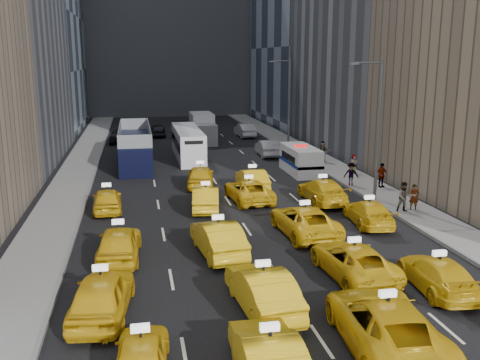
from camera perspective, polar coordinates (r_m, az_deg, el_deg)
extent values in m
plane|color=black|center=(21.94, 5.09, -11.63)|extent=(160.00, 160.00, 0.00)
cube|color=gray|center=(45.30, -16.97, 0.85)|extent=(3.00, 90.00, 0.15)
cube|color=gray|center=(47.87, 8.88, 1.89)|extent=(3.00, 90.00, 0.15)
cube|color=slate|center=(45.16, -15.14, 0.95)|extent=(0.15, 90.00, 0.18)
cube|color=slate|center=(47.40, 7.23, 1.85)|extent=(0.15, 90.00, 0.18)
cylinder|color=#595B60|center=(34.86, 14.54, 4.92)|extent=(0.20, 0.20, 9.00)
cylinder|color=#595B60|center=(34.18, 13.56, 12.07)|extent=(1.80, 0.12, 0.12)
cube|color=slate|center=(33.82, 12.13, 12.04)|extent=(0.50, 0.22, 0.12)
cylinder|color=#595B60|center=(53.49, 5.26, 7.92)|extent=(0.20, 0.20, 9.00)
cylinder|color=#595B60|center=(53.04, 4.40, 12.55)|extent=(1.80, 0.12, 0.12)
cube|color=slate|center=(52.81, 3.44, 12.51)|extent=(0.50, 0.22, 0.12)
imported|color=gold|center=(16.50, -10.47, -18.01)|extent=(1.88, 4.04, 1.34)
imported|color=gold|center=(15.88, 3.14, -18.61)|extent=(1.80, 4.86, 1.59)
imported|color=gold|center=(18.19, 15.27, -14.60)|extent=(3.25, 6.18, 1.66)
imported|color=gold|center=(20.15, -14.52, -11.78)|extent=(2.49, 4.99, 1.63)
imported|color=gold|center=(20.02, 2.43, -11.58)|extent=(2.09, 4.98, 1.60)
imported|color=gold|center=(23.39, 12.00, -8.39)|extent=(2.64, 5.24, 1.42)
imported|color=gold|center=(23.00, 20.33, -9.41)|extent=(2.24, 4.77, 1.35)
imported|color=gold|center=(25.29, -12.78, -6.57)|extent=(2.16, 4.80, 1.60)
imported|color=gold|center=(25.33, -2.35, -6.19)|extent=(2.23, 5.05, 1.61)
imported|color=gold|center=(28.31, 6.89, -4.31)|extent=(2.78, 5.58, 1.52)
imported|color=gold|center=(30.62, 13.55, -3.42)|extent=(2.37, 4.83, 1.35)
imported|color=gold|center=(33.28, -13.98, -2.07)|extent=(1.84, 4.25, 1.43)
imported|color=gold|center=(32.65, -3.68, -1.97)|extent=(2.13, 4.59, 1.46)
imported|color=gold|center=(34.53, 0.94, -1.14)|extent=(2.72, 5.27, 1.42)
imported|color=gold|center=(34.73, 8.77, -1.14)|extent=(2.15, 5.23, 1.52)
imported|color=gold|center=(38.47, -4.25, 0.41)|extent=(2.48, 4.88, 1.59)
imported|color=gold|center=(37.49, 1.31, 0.05)|extent=(1.64, 4.60, 1.51)
cube|color=white|center=(43.24, 6.47, 2.14)|extent=(2.42, 5.53, 2.16)
cylinder|color=black|center=(41.42, 6.03, 0.76)|extent=(0.28, 0.87, 0.87)
cylinder|color=black|center=(41.97, 8.33, 0.86)|extent=(0.28, 0.87, 0.87)
cylinder|color=black|center=(44.81, 4.68, 1.72)|extent=(0.28, 0.87, 0.87)
cylinder|color=black|center=(45.31, 6.83, 1.79)|extent=(0.28, 0.87, 0.87)
cube|color=navy|center=(43.27, 6.46, 1.95)|extent=(2.46, 5.54, 0.25)
cube|color=red|center=(43.04, 6.51, 3.66)|extent=(1.00, 0.41, 0.16)
cube|color=black|center=(47.20, -11.12, 3.62)|extent=(4.12, 11.79, 3.36)
cylinder|color=black|center=(42.63, -12.59, 1.03)|extent=(0.28, 1.10, 1.10)
cylinder|color=black|center=(42.62, -9.46, 1.16)|extent=(0.28, 1.10, 1.10)
cylinder|color=black|center=(52.21, -12.37, 3.18)|extent=(0.28, 1.10, 1.10)
cylinder|color=black|center=(52.21, -9.82, 3.29)|extent=(0.28, 1.10, 1.10)
cube|color=silver|center=(49.79, -5.60, 3.91)|extent=(3.58, 10.79, 2.74)
cylinder|color=black|center=(45.53, -6.23, 2.01)|extent=(0.28, 1.09, 1.09)
cylinder|color=black|center=(45.73, -3.85, 2.10)|extent=(0.28, 1.09, 1.09)
cylinder|color=black|center=(54.17, -7.05, 3.73)|extent=(0.28, 1.09, 1.09)
cylinder|color=black|center=(54.33, -5.04, 3.80)|extent=(0.28, 1.09, 1.09)
cube|color=silver|center=(59.15, -4.00, 5.55)|extent=(2.59, 6.91, 3.12)
cylinder|color=black|center=(56.70, -4.69, 4.19)|extent=(0.28, 1.10, 1.10)
cylinder|color=black|center=(56.96, -2.64, 4.26)|extent=(0.28, 1.10, 1.10)
cylinder|color=black|center=(61.64, -5.22, 4.88)|extent=(0.28, 1.10, 1.10)
cylinder|color=black|center=(61.88, -3.34, 4.94)|extent=(0.28, 1.10, 1.10)
imported|color=#9DA1A4|center=(50.76, 2.90, 3.43)|extent=(1.78, 4.64, 1.51)
imported|color=black|center=(60.41, -12.52, 4.65)|extent=(2.59, 5.39, 1.48)
imported|color=gray|center=(64.23, -4.10, 5.43)|extent=(2.76, 5.59, 1.56)
imported|color=black|center=(64.11, -8.73, 5.26)|extent=(1.93, 4.38, 1.47)
imported|color=#B5B7BD|center=(63.08, 0.52, 5.34)|extent=(1.86, 4.88, 1.59)
imported|color=gray|center=(33.75, 18.09, -1.74)|extent=(0.66, 0.54, 1.56)
imported|color=gray|center=(33.13, 17.12, -1.74)|extent=(0.93, 0.61, 1.79)
imported|color=gray|center=(39.00, 11.78, 0.62)|extent=(1.15, 0.73, 1.66)
imported|color=gray|center=(38.95, 14.85, 0.50)|extent=(1.08, 0.63, 1.73)
imported|color=gray|center=(43.19, 12.03, 1.71)|extent=(0.78, 0.46, 1.53)
imported|color=gray|center=(47.58, 8.79, 3.03)|extent=(1.75, 1.09, 1.82)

